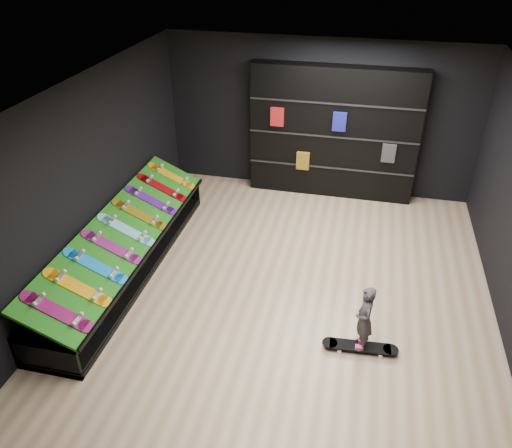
% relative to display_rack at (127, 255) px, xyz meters
% --- Properties ---
extents(floor, '(6.00, 7.00, 0.01)m').
position_rel_display_rack_xyz_m(floor, '(2.55, 0.00, -0.25)').
color(floor, tan).
rests_on(floor, ground).
extents(ceiling, '(6.00, 7.00, 0.01)m').
position_rel_display_rack_xyz_m(ceiling, '(2.55, 0.00, 2.75)').
color(ceiling, white).
rests_on(ceiling, ground).
extents(wall_back, '(6.00, 0.02, 3.00)m').
position_rel_display_rack_xyz_m(wall_back, '(2.55, 3.50, 1.25)').
color(wall_back, black).
rests_on(wall_back, ground).
extents(wall_front, '(6.00, 0.02, 3.00)m').
position_rel_display_rack_xyz_m(wall_front, '(2.55, -3.50, 1.25)').
color(wall_front, black).
rests_on(wall_front, ground).
extents(wall_left, '(0.02, 7.00, 3.00)m').
position_rel_display_rack_xyz_m(wall_left, '(-0.45, 0.00, 1.25)').
color(wall_left, black).
rests_on(wall_left, ground).
extents(display_rack, '(0.90, 4.50, 0.50)m').
position_rel_display_rack_xyz_m(display_rack, '(0.00, 0.00, 0.00)').
color(display_rack, black).
rests_on(display_rack, ground).
extents(turf_ramp, '(0.92, 4.50, 0.46)m').
position_rel_display_rack_xyz_m(turf_ramp, '(0.05, 0.00, 0.46)').
color(turf_ramp, '#155D0E').
rests_on(turf_ramp, display_rack).
extents(back_shelving, '(3.19, 0.37, 2.55)m').
position_rel_display_rack_xyz_m(back_shelving, '(2.85, 3.32, 1.02)').
color(back_shelving, black).
rests_on(back_shelving, ground).
extents(floor_skateboard, '(0.99, 0.29, 0.09)m').
position_rel_display_rack_xyz_m(floor_skateboard, '(3.71, -0.98, -0.21)').
color(floor_skateboard, black).
rests_on(floor_skateboard, ground).
extents(child, '(0.19, 0.24, 0.56)m').
position_rel_display_rack_xyz_m(child, '(3.71, -0.98, 0.12)').
color(child, black).
rests_on(child, floor_skateboard).
extents(display_board_0, '(0.93, 0.22, 0.50)m').
position_rel_display_rack_xyz_m(display_board_0, '(0.06, -1.90, 0.49)').
color(display_board_0, '#E5198C').
rests_on(display_board_0, turf_ramp).
extents(display_board_1, '(0.93, 0.22, 0.50)m').
position_rel_display_rack_xyz_m(display_board_1, '(0.06, -1.42, 0.49)').
color(display_board_1, yellow).
rests_on(display_board_1, turf_ramp).
extents(display_board_2, '(0.93, 0.22, 0.50)m').
position_rel_display_rack_xyz_m(display_board_2, '(0.06, -0.95, 0.49)').
color(display_board_2, blue).
rests_on(display_board_2, turf_ramp).
extents(display_board_3, '(0.93, 0.22, 0.50)m').
position_rel_display_rack_xyz_m(display_board_3, '(0.06, -0.48, 0.49)').
color(display_board_3, '#2626BF').
rests_on(display_board_3, turf_ramp).
extents(display_board_4, '(0.93, 0.22, 0.50)m').
position_rel_display_rack_xyz_m(display_board_4, '(0.06, 0.00, 0.49)').
color(display_board_4, '#0CB2E5').
rests_on(display_board_4, turf_ramp).
extents(display_board_5, '(0.93, 0.22, 0.50)m').
position_rel_display_rack_xyz_m(display_board_5, '(0.06, 0.48, 0.49)').
color(display_board_5, yellow).
rests_on(display_board_5, turf_ramp).
extents(display_board_6, '(0.93, 0.22, 0.50)m').
position_rel_display_rack_xyz_m(display_board_6, '(0.06, 0.95, 0.49)').
color(display_board_6, purple).
rests_on(display_board_6, turf_ramp).
extents(display_board_7, '(0.93, 0.22, 0.50)m').
position_rel_display_rack_xyz_m(display_board_7, '(0.06, 1.42, 0.49)').
color(display_board_7, red).
rests_on(display_board_7, turf_ramp).
extents(display_board_8, '(0.93, 0.22, 0.50)m').
position_rel_display_rack_xyz_m(display_board_8, '(0.06, 1.90, 0.49)').
color(display_board_8, orange).
rests_on(display_board_8, turf_ramp).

